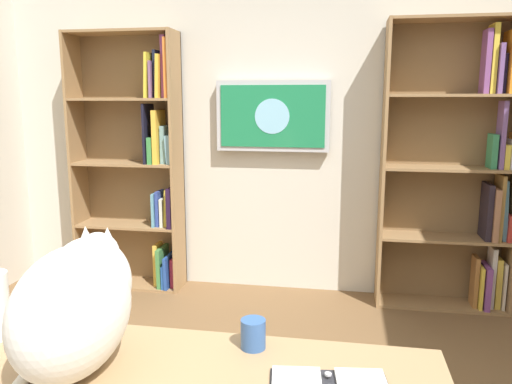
# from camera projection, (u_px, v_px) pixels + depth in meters

# --- Properties ---
(wall_back) EXTENTS (4.52, 0.06, 2.70)m
(wall_back) POSITION_uv_depth(u_px,v_px,m) (282.00, 120.00, 3.89)
(wall_back) COLOR beige
(wall_back) RESTS_ON ground
(bookshelf_left) EXTENTS (0.93, 0.28, 2.05)m
(bookshelf_left) POSITION_uv_depth(u_px,v_px,m) (465.00, 169.00, 3.56)
(bookshelf_left) COLOR #937047
(bookshelf_left) RESTS_ON ground
(bookshelf_right) EXTENTS (0.85, 0.28, 2.01)m
(bookshelf_right) POSITION_uv_depth(u_px,v_px,m) (140.00, 164.00, 3.98)
(bookshelf_right) COLOR #937047
(bookshelf_right) RESTS_ON ground
(wall_mounted_tv) EXTENTS (0.86, 0.07, 0.53)m
(wall_mounted_tv) POSITION_uv_depth(u_px,v_px,m) (273.00, 116.00, 3.81)
(wall_mounted_tv) COLOR #B7B7BC
(cat) EXTENTS (0.29, 0.60, 0.40)m
(cat) POSITION_uv_depth(u_px,v_px,m) (78.00, 302.00, 1.47)
(cat) COLOR white
(cat) RESTS_ON desk
(coffee_mug) EXTENTS (0.08, 0.08, 0.10)m
(coffee_mug) POSITION_uv_depth(u_px,v_px,m) (253.00, 334.00, 1.61)
(coffee_mug) COLOR #335999
(coffee_mug) RESTS_ON desk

